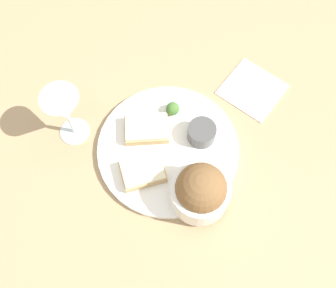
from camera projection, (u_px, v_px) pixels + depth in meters
name	position (u px, v px, depth m)	size (l,w,h in m)	color
ground_plane	(168.00, 151.00, 0.86)	(4.00, 4.00, 0.00)	tan
dinner_plate	(168.00, 149.00, 0.86)	(0.29, 0.29, 0.01)	white
salad_bowl	(200.00, 191.00, 0.77)	(0.11, 0.11, 0.11)	white
sauce_ramekin	(202.00, 132.00, 0.84)	(0.06, 0.06, 0.04)	#4C4C4C
cheese_toast_near	(146.00, 129.00, 0.85)	(0.10, 0.08, 0.03)	tan
cheese_toast_far	(143.00, 172.00, 0.82)	(0.10, 0.09, 0.03)	tan
wine_glass	(64.00, 109.00, 0.79)	(0.07, 0.07, 0.14)	silver
garnish	(174.00, 109.00, 0.87)	(0.03, 0.03, 0.03)	#477533
napkin	(252.00, 89.00, 0.92)	(0.16, 0.16, 0.01)	white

